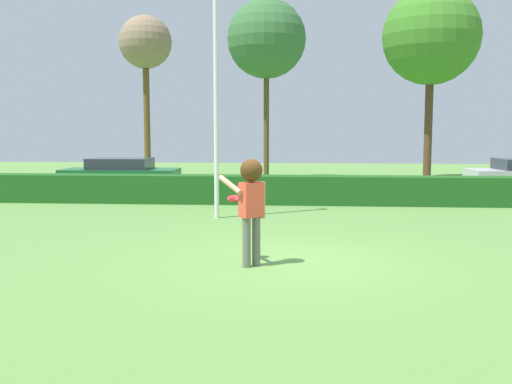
# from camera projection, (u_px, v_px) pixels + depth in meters

# --- Properties ---
(ground_plane) EXTENTS (60.00, 60.00, 0.00)m
(ground_plane) POSITION_uv_depth(u_px,v_px,m) (286.00, 263.00, 10.00)
(ground_plane) COLOR #608F43
(person) EXTENTS (0.82, 0.53, 1.81)m
(person) POSITION_uv_depth(u_px,v_px,m) (251.00, 196.00, 9.62)
(person) COLOR #66655B
(person) RESTS_ON ground
(frisbee) EXTENTS (0.24, 0.24, 0.09)m
(frisbee) POSITION_uv_depth(u_px,v_px,m) (234.00, 198.00, 10.05)
(frisbee) COLOR red
(lamppost) EXTENTS (0.24, 0.24, 6.70)m
(lamppost) POSITION_uv_depth(u_px,v_px,m) (216.00, 75.00, 14.67)
(lamppost) COLOR silver
(lamppost) RESTS_ON ground
(hedge_row) EXTENTS (29.23, 0.90, 0.88)m
(hedge_row) POSITION_uv_depth(u_px,v_px,m) (292.00, 190.00, 17.85)
(hedge_row) COLOR #1D541C
(hedge_row) RESTS_ON ground
(parked_car_green) EXTENTS (4.23, 1.87, 1.25)m
(parked_car_green) POSITION_uv_depth(u_px,v_px,m) (121.00, 173.00, 21.31)
(parked_car_green) COLOR #1E6633
(parked_car_green) RESTS_ON ground
(willow_tree) EXTENTS (3.50, 3.50, 8.05)m
(willow_tree) POSITION_uv_depth(u_px,v_px,m) (267.00, 39.00, 25.66)
(willow_tree) COLOR #514520
(willow_tree) RESTS_ON ground
(oak_tree) EXTENTS (2.40, 2.40, 7.46)m
(oak_tree) POSITION_uv_depth(u_px,v_px,m) (145.00, 44.00, 26.35)
(oak_tree) COLOR brown
(oak_tree) RESTS_ON ground
(maple_tree) EXTENTS (4.28, 4.28, 8.53)m
(maple_tree) POSITION_uv_depth(u_px,v_px,m) (431.00, 37.00, 25.52)
(maple_tree) COLOR #533623
(maple_tree) RESTS_ON ground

